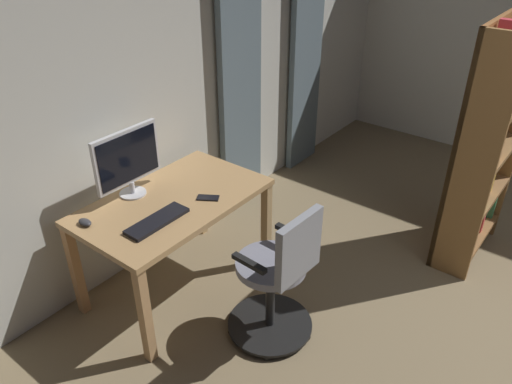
# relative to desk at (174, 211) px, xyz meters

# --- Properties ---
(back_room_partition) EXTENTS (5.76, 0.10, 2.73)m
(back_room_partition) POSITION_rel_desk_xyz_m (-0.80, -0.53, 0.72)
(back_room_partition) COLOR silver
(back_room_partition) RESTS_ON ground
(curtain_left_panel) EXTENTS (0.48, 0.06, 2.28)m
(curtain_left_panel) POSITION_rel_desk_xyz_m (-2.24, -0.42, 0.49)
(curtain_left_panel) COLOR slate
(curtain_left_panel) RESTS_ON ground
(curtain_right_panel) EXTENTS (0.50, 0.06, 2.28)m
(curtain_right_panel) POSITION_rel_desk_xyz_m (-1.23, -0.42, 0.49)
(curtain_right_panel) COLOR slate
(curtain_right_panel) RESTS_ON ground
(desk) EXTENTS (1.27, 0.76, 0.75)m
(desk) POSITION_rel_desk_xyz_m (0.00, 0.00, 0.00)
(desk) COLOR tan
(desk) RESTS_ON ground
(office_chair) EXTENTS (0.56, 0.56, 0.97)m
(office_chair) POSITION_rel_desk_xyz_m (-0.05, 0.83, -0.19)
(office_chair) COLOR black
(office_chair) RESTS_ON ground
(computer_monitor) EXTENTS (0.51, 0.18, 0.46)m
(computer_monitor) POSITION_rel_desk_xyz_m (0.12, -0.26, 0.36)
(computer_monitor) COLOR silver
(computer_monitor) RESTS_ON desk
(computer_keyboard) EXTENTS (0.42, 0.14, 0.02)m
(computer_keyboard) POSITION_rel_desk_xyz_m (0.25, 0.13, 0.11)
(computer_keyboard) COLOR black
(computer_keyboard) RESTS_ON desk
(computer_mouse) EXTENTS (0.06, 0.10, 0.04)m
(computer_mouse) POSITION_rel_desk_xyz_m (0.54, -0.20, 0.12)
(computer_mouse) COLOR #333338
(computer_mouse) RESTS_ON desk
(cell_phone_by_monitor) EXTENTS (0.13, 0.16, 0.01)m
(cell_phone_by_monitor) POSITION_rel_desk_xyz_m (-0.15, 0.18, 0.10)
(cell_phone_by_monitor) COLOR black
(cell_phone_by_monitor) RESTS_ON desk
(bookshelf) EXTENTS (0.77, 0.30, 1.83)m
(bookshelf) POSITION_rel_desk_xyz_m (-1.71, 1.45, 0.26)
(bookshelf) COLOR olive
(bookshelf) RESTS_ON ground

